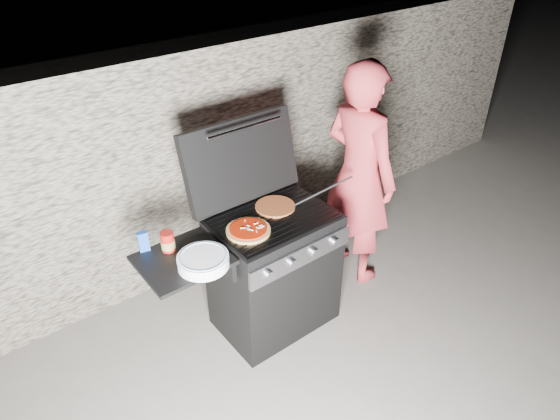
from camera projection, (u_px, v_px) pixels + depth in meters
ground at (275, 318)px, 3.74m from camera, size 50.00×50.00×0.00m
stone_wall at (193, 160)px, 3.94m from camera, size 8.00×0.35×1.80m
gas_grill at (245, 286)px, 3.36m from camera, size 1.34×0.79×0.91m
pizza_topped at (248, 230)px, 3.10m from camera, size 0.36×0.36×0.03m
pizza_plain at (275, 206)px, 3.34m from camera, size 0.32×0.32×0.01m
sauce_jar at (168, 241)px, 2.93m from camera, size 0.09×0.09×0.12m
blue_carton at (143, 241)px, 2.93m from camera, size 0.07×0.05×0.13m
plate_stack at (203, 261)px, 2.82m from camera, size 0.39×0.39×0.07m
person at (359, 176)px, 3.76m from camera, size 0.45×0.67×1.77m
tongs at (323, 190)px, 3.43m from camera, size 0.50×0.08×0.10m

